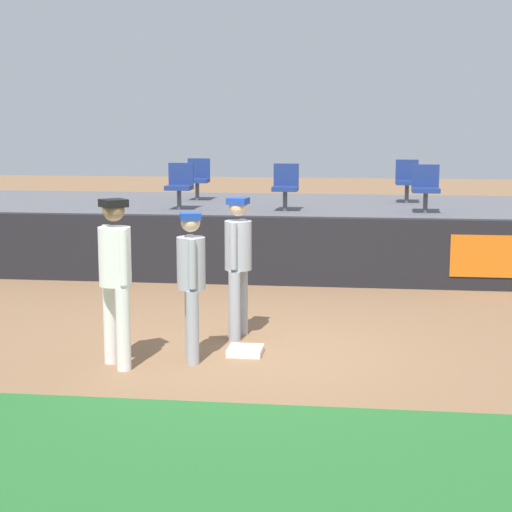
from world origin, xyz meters
TOP-DOWN VIEW (x-y plane):
  - ground_plane at (0.00, 0.00)m, footprint 60.00×60.00m
  - grass_foreground_strip at (0.00, -3.19)m, footprint 18.00×2.80m
  - first_base at (-0.09, -0.07)m, footprint 0.40×0.40m
  - player_fielder_home at (-1.43, -0.73)m, footprint 0.50×0.59m
  - player_runner_visitor at (-0.65, -0.39)m, footprint 0.39×0.46m
  - player_coach_visitor at (-0.28, 0.67)m, footprint 0.38×0.49m
  - field_wall at (0.02, 4.14)m, footprint 18.00×0.26m
  - bleacher_platform at (0.00, 6.71)m, footprint 18.00×4.80m
  - seat_back_right at (2.10, 7.38)m, footprint 0.44×0.44m
  - seat_front_center at (-0.14, 5.58)m, footprint 0.45×0.44m
  - seat_back_left at (-2.10, 7.38)m, footprint 0.45×0.44m
  - seat_front_left at (-2.08, 5.58)m, footprint 0.46×0.44m
  - seat_front_right at (2.34, 5.58)m, footprint 0.48×0.44m

SIDE VIEW (x-z plane):
  - ground_plane at x=0.00m, z-range 0.00..0.00m
  - grass_foreground_strip at x=0.00m, z-range 0.00..0.01m
  - first_base at x=-0.09m, z-range 0.00..0.08m
  - bleacher_platform at x=0.00m, z-range 0.00..1.08m
  - field_wall at x=0.02m, z-range 0.00..1.13m
  - player_runner_visitor at x=-0.65m, z-range 0.13..1.82m
  - player_coach_visitor at x=-0.28m, z-range 0.14..1.90m
  - player_fielder_home at x=-1.43m, z-range 0.14..2.01m
  - seat_back_right at x=2.10m, z-range 1.13..1.97m
  - seat_front_center at x=-0.14m, z-range 1.13..1.97m
  - seat_back_left at x=-2.10m, z-range 1.13..1.97m
  - seat_front_left at x=-2.08m, z-range 1.13..1.97m
  - seat_front_right at x=2.34m, z-range 1.13..1.97m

